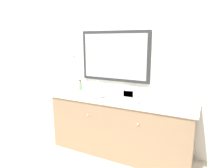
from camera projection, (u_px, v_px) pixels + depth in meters
ground_plane at (110, 163)px, 2.75m from camera, size 14.00×14.00×0.00m
wall_back at (129, 66)px, 3.04m from camera, size 8.00×0.18×2.55m
vanity_counter at (120, 126)px, 2.94m from camera, size 2.11×0.59×0.85m
sink_basin at (93, 94)px, 3.02m from camera, size 0.45×0.39×0.20m
soap_bottle at (80, 86)px, 3.32m from camera, size 0.06×0.06×0.17m
appliance_box at (130, 93)px, 2.90m from camera, size 0.20×0.14×0.13m
picture_frame at (175, 103)px, 2.44m from camera, size 0.11×0.01×0.13m
hand_towel_near_sink at (190, 104)px, 2.54m from camera, size 0.17×0.11×0.03m
hand_towel_far_corner at (134, 102)px, 2.65m from camera, size 0.14×0.11×0.04m
metal_tray at (153, 102)px, 2.66m from camera, size 0.19×0.11×0.01m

